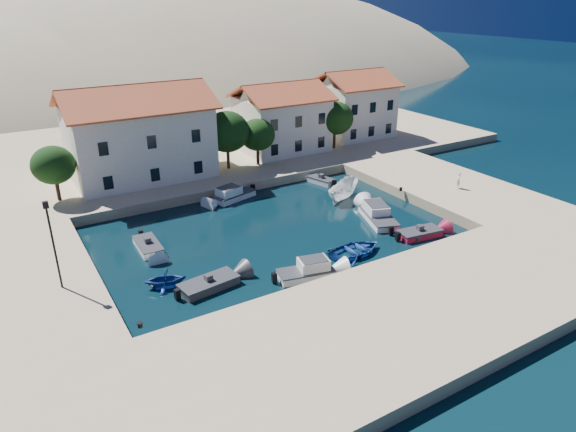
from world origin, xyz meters
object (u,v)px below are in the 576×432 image
object	(u,v)px
cabin_cruiser_south	(306,272)
cabin_cruiser_east	(378,216)
lamppost	(52,237)
building_right	(354,103)
building_left	(138,131)
rowboat_south	(355,254)
boat_east	(343,199)
pedestrian	(458,180)
building_mid	(281,116)

from	to	relation	value
cabin_cruiser_south	cabin_cruiser_east	bearing A→B (deg)	37.24
cabin_cruiser_south	lamppost	bearing A→B (deg)	171.76
lamppost	building_right	bearing A→B (deg)	27.93
building_left	rowboat_south	distance (m)	27.36
building_left	boat_east	world-z (taller)	building_left
building_left	cabin_cruiser_east	xyz separation A→B (m)	(15.45, -20.82, -5.46)
cabin_cruiser_east	building_left	bearing A→B (deg)	56.29
lamppost	rowboat_south	size ratio (longest dim) A/B	1.33
building_left	boat_east	distance (m)	22.51
building_right	pedestrian	size ratio (longest dim) A/B	5.68
rowboat_south	boat_east	distance (m)	11.98
cabin_cruiser_east	boat_east	distance (m)	6.13
building_mid	pedestrian	xyz separation A→B (m)	(8.14, -21.40, -3.39)
building_mid	pedestrian	size ratio (longest dim) A/B	6.31
cabin_cruiser_east	pedestrian	distance (m)	10.78
rowboat_south	pedestrian	distance (m)	17.22
building_right	rowboat_south	xyz separation A→B (m)	(-20.37, -26.91, -5.47)
building_left	lamppost	bearing A→B (deg)	-119.90
building_right	building_mid	bearing A→B (deg)	-175.24
boat_east	building_right	bearing A→B (deg)	-67.34
building_mid	building_right	size ratio (longest dim) A/B	1.11
building_left	building_right	world-z (taller)	building_left
building_left	lamppost	xyz separation A→B (m)	(-11.50, -20.00, -1.18)
building_mid	pedestrian	world-z (taller)	building_mid
building_mid	rowboat_south	world-z (taller)	building_mid
lamppost	cabin_cruiser_east	size ratio (longest dim) A/B	1.09
cabin_cruiser_south	building_mid	bearing A→B (deg)	75.52
building_left	cabin_cruiser_south	world-z (taller)	building_left
building_left	rowboat_south	xyz separation A→B (m)	(9.63, -24.91, -5.94)
lamppost	boat_east	distance (m)	28.36
building_right	cabin_cruiser_east	size ratio (longest dim) A/B	1.65
building_right	building_left	bearing A→B (deg)	-176.19
rowboat_south	pedestrian	world-z (taller)	pedestrian
cabin_cruiser_east	pedestrian	bearing A→B (deg)	-68.01
building_mid	cabin_cruiser_south	distance (m)	30.66
building_left	rowboat_south	world-z (taller)	building_left
cabin_cruiser_south	pedestrian	bearing A→B (deg)	26.85
building_right	pedestrian	xyz separation A→B (m)	(-3.86, -22.40, -3.64)
lamppost	pedestrian	size ratio (longest dim) A/B	3.74
cabin_cruiser_south	cabin_cruiser_east	distance (m)	12.35
building_right	boat_east	world-z (taller)	building_right
lamppost	boat_east	world-z (taller)	lamppost
building_mid	boat_east	xyz separation A→B (m)	(-2.04, -15.73, -5.22)
building_right	lamppost	xyz separation A→B (m)	(-41.50, -22.00, -0.72)
building_mid	cabin_cruiser_east	size ratio (longest dim) A/B	1.84
building_left	rowboat_south	bearing A→B (deg)	-68.87
rowboat_south	boat_east	xyz separation A→B (m)	(6.33, 10.18, 0.00)
building_mid	boat_east	world-z (taller)	building_mid
lamppost	boat_east	xyz separation A→B (m)	(27.46, 5.27, -4.75)
building_mid	lamppost	size ratio (longest dim) A/B	1.69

